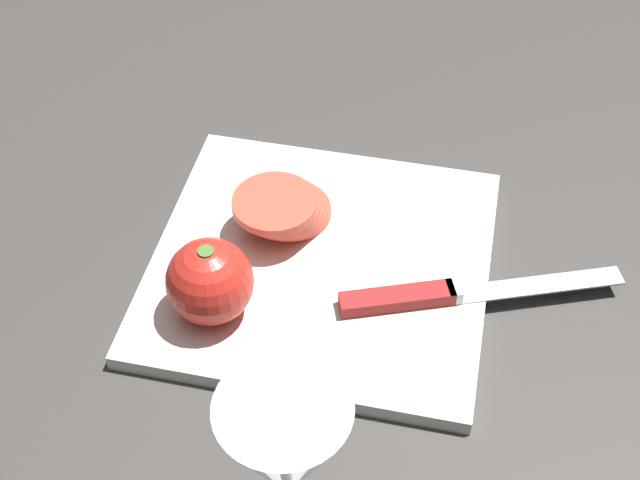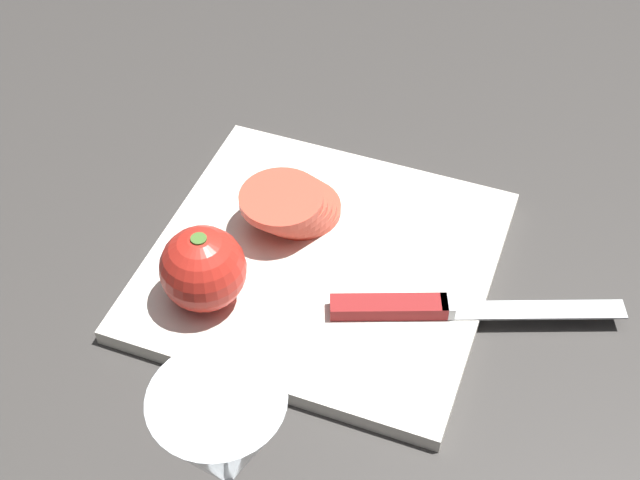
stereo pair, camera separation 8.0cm
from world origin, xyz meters
name	(u,v)px [view 1 (the left image)]	position (x,y,z in m)	size (l,w,h in m)	color
ground_plane	(387,280)	(0.00, 0.00, 0.00)	(3.00, 3.00, 0.00)	#383533
cutting_board	(320,268)	(0.06, 0.00, 0.01)	(0.31, 0.30, 0.02)	silver
wine_glass	(285,458)	(0.03, 0.27, 0.13)	(0.08, 0.08, 0.19)	silver
whole_tomato	(210,281)	(0.14, 0.08, 0.05)	(0.08, 0.08, 0.08)	red
knife	(426,296)	(-0.04, 0.03, 0.02)	(0.25, 0.11, 0.01)	silver
tomato_slice_stack_near	(283,207)	(0.11, -0.04, 0.04)	(0.09, 0.11, 0.04)	#DB4C38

